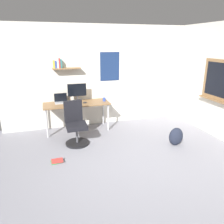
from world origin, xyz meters
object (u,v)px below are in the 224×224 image
object	(u,v)px
monitor_primary	(77,91)
coffee_mug	(104,99)
computer_mouse	(85,102)
book_stack_on_floor	(57,161)
office_chair	(76,126)
desk	(77,106)
keyboard	(74,104)
laptop	(61,101)
backpack	(176,136)

from	to	relation	value
monitor_primary	coffee_mug	bearing A→B (deg)	-10.37
computer_mouse	coffee_mug	distance (m)	0.51
coffee_mug	book_stack_on_floor	size ratio (longest dim) A/B	0.40
office_chair	coffee_mug	bearing A→B (deg)	40.16
desk	computer_mouse	bearing A→B (deg)	-20.66
monitor_primary	keyboard	bearing A→B (deg)	-125.12
desk	computer_mouse	distance (m)	0.23
laptop	coffee_mug	xyz separation A→B (m)	(1.07, -0.17, -0.01)
monitor_primary	computer_mouse	xyz separation A→B (m)	(0.16, -0.17, -0.25)
desk	backpack	size ratio (longest dim) A/B	4.03
computer_mouse	book_stack_on_floor	world-z (taller)	computer_mouse
office_chair	computer_mouse	distance (m)	0.82
monitor_primary	coffee_mug	world-z (taller)	monitor_primary
office_chair	backpack	size ratio (longest dim) A/B	2.38
desk	backpack	world-z (taller)	desk
monitor_primary	computer_mouse	world-z (taller)	monitor_primary
keyboard	desk	bearing A→B (deg)	43.02
office_chair	monitor_primary	world-z (taller)	monitor_primary
monitor_primary	coffee_mug	xyz separation A→B (m)	(0.67, -0.12, -0.22)
office_chair	book_stack_on_floor	distance (m)	0.95
office_chair	monitor_primary	bearing A→B (deg)	77.69
keyboard	coffee_mug	distance (m)	0.79
laptop	coffee_mug	distance (m)	1.08
laptop	computer_mouse	world-z (taller)	laptop
office_chair	book_stack_on_floor	xyz separation A→B (m)	(-0.48, -0.73, -0.38)
keyboard	office_chair	bearing A→B (deg)	-95.31
desk	keyboard	xyz separation A→B (m)	(-0.08, -0.08, 0.08)
laptop	monitor_primary	distance (m)	0.46
laptop	book_stack_on_floor	xyz separation A→B (m)	(-0.26, -1.62, -0.75)
office_chair	computer_mouse	xyz separation A→B (m)	(0.34, 0.67, 0.33)
computer_mouse	book_stack_on_floor	xyz separation A→B (m)	(-0.82, -1.40, -0.71)
office_chair	keyboard	size ratio (longest dim) A/B	2.57
desk	office_chair	world-z (taller)	office_chair
backpack	monitor_primary	bearing A→B (deg)	139.84
office_chair	keyboard	world-z (taller)	office_chair
keyboard	computer_mouse	xyz separation A→B (m)	(0.28, -0.00, 0.01)
coffee_mug	keyboard	bearing A→B (deg)	-176.36
office_chair	laptop	world-z (taller)	same
keyboard	backpack	bearing A→B (deg)	-35.26
monitor_primary	coffee_mug	distance (m)	0.71
laptop	monitor_primary	size ratio (longest dim) A/B	0.67
keyboard	book_stack_on_floor	world-z (taller)	keyboard
desk	laptop	distance (m)	0.41
monitor_primary	book_stack_on_floor	bearing A→B (deg)	-112.77
laptop	keyboard	world-z (taller)	laptop
office_chair	keyboard	bearing A→B (deg)	84.69
book_stack_on_floor	coffee_mug	bearing A→B (deg)	47.57
desk	coffee_mug	distance (m)	0.72
office_chair	laptop	distance (m)	0.98
coffee_mug	desk	bearing A→B (deg)	177.96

